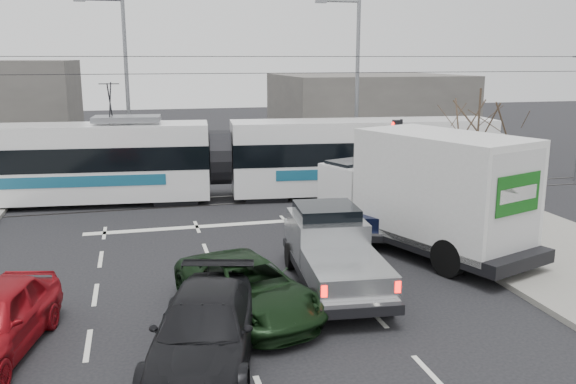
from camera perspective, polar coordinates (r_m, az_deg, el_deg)
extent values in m
plane|color=black|center=(17.54, -0.89, -8.09)|extent=(120.00, 120.00, 0.00)
cube|color=gray|center=(21.34, 23.44, -5.15)|extent=(6.00, 60.00, 0.15)
cube|color=#33302D|center=(26.96, -5.80, -0.77)|extent=(60.00, 1.60, 0.03)
cube|color=#625D58|center=(43.13, 7.35, 7.52)|extent=(12.00, 10.00, 5.00)
cylinder|color=#47382B|center=(22.19, 16.99, -0.13)|extent=(0.14, 0.14, 2.75)
cylinder|color=#47382B|center=(21.80, 17.41, 6.29)|extent=(0.07, 0.07, 2.25)
cylinder|color=black|center=(25.11, 10.41, 2.62)|extent=(0.12, 0.12, 3.60)
cube|color=black|center=(24.84, 10.11, 5.56)|extent=(0.28, 0.28, 0.95)
cylinder|color=#FF0C07|center=(24.75, 9.81, 6.25)|extent=(0.06, 0.20, 0.20)
cylinder|color=orange|center=(24.78, 9.79, 5.56)|extent=(0.06, 0.20, 0.20)
cylinder|color=#05330C|center=(24.82, 9.76, 4.87)|extent=(0.06, 0.20, 0.20)
cube|color=white|center=(24.89, 10.56, 3.70)|extent=(0.02, 0.30, 0.40)
cylinder|color=slate|center=(32.07, 6.47, 9.44)|extent=(0.20, 0.20, 9.00)
cylinder|color=slate|center=(31.81, 4.91, 17.38)|extent=(2.00, 0.14, 0.14)
cube|color=slate|center=(31.49, 3.10, 17.37)|extent=(0.55, 0.25, 0.14)
cylinder|color=slate|center=(32.02, -14.79, 9.11)|extent=(0.20, 0.20, 9.00)
cube|color=slate|center=(32.17, -18.96, 16.63)|extent=(0.55, 0.25, 0.14)
cylinder|color=black|center=(26.26, -6.07, 10.97)|extent=(60.00, 0.03, 0.03)
cylinder|color=black|center=(26.25, -6.10, 12.50)|extent=(60.00, 0.03, 0.03)
cube|color=white|center=(27.58, -19.89, 0.85)|extent=(12.09, 3.64, 1.44)
cube|color=black|center=(27.39, -20.06, 3.13)|extent=(12.16, 3.67, 0.98)
cube|color=white|center=(27.27, -20.20, 4.97)|extent=(12.09, 3.54, 0.92)
cube|color=#175573|center=(26.32, -20.44, 0.86)|extent=(8.30, 0.83, 0.46)
cube|color=white|center=(28.05, 7.00, 1.69)|extent=(12.09, 3.64, 1.44)
cube|color=black|center=(27.87, 7.06, 3.95)|extent=(12.16, 3.67, 0.98)
cube|color=white|center=(27.75, 7.11, 5.76)|extent=(12.09, 3.54, 0.92)
cube|color=#175573|center=(26.81, 7.73, 1.74)|extent=(8.30, 0.83, 0.46)
cylinder|color=black|center=(26.89, -6.38, 3.23)|extent=(1.15, 2.48, 2.40)
cube|color=slate|center=(26.80, -14.85, 6.64)|extent=(2.91, 1.76, 0.23)
cube|color=black|center=(27.21, -10.38, -0.45)|extent=(2.05, 2.29, 0.33)
cube|color=black|center=(27.36, -2.23, -0.18)|extent=(2.05, 2.29, 0.33)
cube|color=black|center=(29.23, 13.08, 0.32)|extent=(2.05, 2.29, 0.33)
cube|color=black|center=(16.62, 4.37, -7.33)|extent=(2.47, 5.83, 0.24)
cube|color=#A2A5A7|center=(17.35, 3.63, -4.07)|extent=(2.13, 2.55, 1.13)
cube|color=black|center=(17.29, 3.59, -2.12)|extent=(1.81, 1.85, 0.54)
cube|color=#A2A5A7|center=(18.69, 2.72, -3.56)|extent=(1.95, 1.19, 0.54)
cube|color=#A2A5A7|center=(15.35, 5.47, -7.51)|extent=(2.14, 2.72, 0.64)
cube|color=silver|center=(14.12, 6.95, -10.52)|extent=(1.81, 0.34, 0.18)
cube|color=#FF0C07|center=(13.88, 3.39, -9.24)|extent=(0.14, 0.09, 0.27)
cube|color=#FF0C07|center=(14.33, 10.22, -8.71)|extent=(0.14, 0.09, 0.27)
cylinder|color=black|center=(18.18, 0.26, -6.02)|extent=(0.34, 0.81, 0.78)
cylinder|color=black|center=(18.54, 5.79, -5.71)|extent=(0.34, 0.81, 0.78)
cylinder|color=black|center=(14.84, 2.55, -10.41)|extent=(0.34, 0.81, 0.78)
cylinder|color=black|center=(15.28, 9.29, -9.88)|extent=(0.34, 0.81, 0.78)
cube|color=black|center=(20.31, 12.34, -3.67)|extent=(5.22, 8.23, 0.39)
cube|color=white|center=(22.13, 6.88, 0.39)|extent=(3.03, 2.64, 1.78)
cube|color=black|center=(22.12, 6.65, 2.15)|extent=(2.49, 1.93, 0.67)
cube|color=silver|center=(19.41, 14.23, 0.48)|extent=(4.35, 5.90, 3.28)
cube|color=silver|center=(17.84, 20.55, -0.98)|extent=(2.22, 0.87, 2.89)
cube|color=#135415|center=(17.76, 20.76, -0.19)|extent=(1.76, 0.67, 1.12)
cube|color=black|center=(18.17, 20.79, -6.51)|extent=(2.35, 1.10, 0.20)
cylinder|color=black|center=(21.29, 5.25, -2.99)|extent=(0.66, 1.06, 1.00)
cylinder|color=black|center=(22.82, 9.80, -2.06)|extent=(0.66, 1.06, 1.00)
cylinder|color=black|center=(18.10, 14.81, -5.99)|extent=(0.70, 1.16, 1.11)
cylinder|color=black|center=(19.88, 19.26, -4.61)|extent=(0.70, 1.16, 1.11)
cube|color=black|center=(21.79, 8.67, -2.76)|extent=(2.98, 4.70, 0.22)
cube|color=black|center=(22.41, 8.59, -0.71)|extent=(2.12, 2.27, 1.01)
cube|color=black|center=(22.38, 8.62, 0.66)|extent=(1.74, 1.70, 0.48)
cube|color=black|center=(23.48, 8.42, -0.60)|extent=(1.72, 1.26, 0.48)
cube|color=black|center=(20.76, 8.87, -2.53)|extent=(2.16, 2.40, 0.57)
cube|color=silver|center=(19.73, 9.07, -4.05)|extent=(1.47, 0.64, 0.16)
cube|color=#590505|center=(19.68, 7.00, -3.04)|extent=(0.14, 0.11, 0.25)
cube|color=#590505|center=(19.79, 11.16, -3.10)|extent=(0.14, 0.11, 0.25)
cylinder|color=black|center=(23.15, 6.59, -2.13)|extent=(0.46, 0.75, 0.71)
cylinder|color=black|center=(23.25, 10.29, -2.19)|extent=(0.46, 0.75, 0.71)
cylinder|color=black|center=(20.43, 6.80, -4.12)|extent=(0.46, 0.75, 0.71)
cylinder|color=black|center=(20.54, 11.00, -4.18)|extent=(0.46, 0.75, 0.71)
imported|color=black|center=(15.04, -3.82, -8.94)|extent=(3.48, 5.28, 1.35)
imported|color=black|center=(12.86, -7.78, -12.65)|extent=(3.24, 5.36, 1.45)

